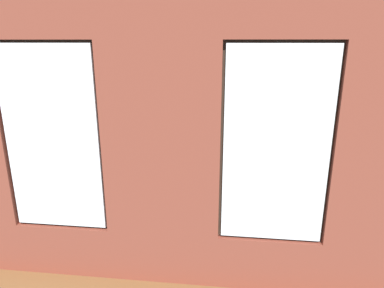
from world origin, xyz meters
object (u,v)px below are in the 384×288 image
at_px(couch_by_window, 148,223).
at_px(candle_jar, 183,161).
at_px(coffee_table, 203,166).
at_px(potted_plant_foreground_right, 95,118).
at_px(remote_gray, 196,160).
at_px(cup_ceramic, 221,159).
at_px(tv_flatscreen, 36,139).
at_px(potted_plant_corner_near_left, 318,136).
at_px(media_console, 40,170).
at_px(potted_plant_beside_window_right, 9,186).
at_px(potted_plant_by_left_couch, 299,151).
at_px(potted_plant_near_tv, 34,176).
at_px(table_plant_small, 208,159).
at_px(potted_plant_between_couches, 249,212).
at_px(couch_left, 339,183).

height_order(couch_by_window, candle_jar, couch_by_window).
relative_size(coffee_table, potted_plant_foreground_right, 0.87).
bearing_deg(remote_gray, candle_jar, -160.15).
height_order(coffee_table, cup_ceramic, cup_ceramic).
distance_m(remote_gray, tv_flatscreen, 3.04).
xyz_separation_m(couch_by_window, candle_jar, (-0.18, -2.03, 0.15)).
bearing_deg(couch_by_window, candle_jar, -95.03).
relative_size(couch_by_window, potted_plant_corner_near_left, 2.14).
xyz_separation_m(couch_by_window, tv_flatscreen, (2.59, -1.83, 0.54)).
bearing_deg(potted_plant_corner_near_left, media_console, 20.82).
bearing_deg(potted_plant_beside_window_right, candle_jar, -133.43).
height_order(potted_plant_by_left_couch, potted_plant_near_tv, potted_plant_near_tv).
relative_size(media_console, tv_flatscreen, 1.12).
distance_m(potted_plant_corner_near_left, potted_plant_foreground_right, 5.36).
distance_m(coffee_table, potted_plant_near_tv, 2.94).
xyz_separation_m(table_plant_small, media_console, (3.22, 0.20, -0.29)).
bearing_deg(tv_flatscreen, potted_plant_between_couches, 155.44).
distance_m(couch_left, candle_jar, 2.75).
bearing_deg(remote_gray, cup_ceramic, -22.47).
relative_size(remote_gray, potted_plant_beside_window_right, 0.13).
distance_m(media_console, potted_plant_corner_near_left, 6.05).
bearing_deg(cup_ceramic, coffee_table, 23.65).
relative_size(table_plant_small, potted_plant_between_couches, 0.26).
xyz_separation_m(couch_by_window, couch_left, (-2.91, -1.70, -0.00)).
bearing_deg(potted_plant_beside_window_right, potted_plant_corner_near_left, -140.20).
xyz_separation_m(potted_plant_corner_near_left, potted_plant_by_left_couch, (0.55, 0.79, -0.14)).
xyz_separation_m(coffee_table, potted_plant_by_left_couch, (-1.96, -1.04, 0.04)).
bearing_deg(media_console, coffee_table, -174.10).
relative_size(couch_by_window, media_console, 1.41).
height_order(potted_plant_by_left_couch, potted_plant_between_couches, potted_plant_between_couches).
bearing_deg(couch_by_window, potted_plant_corner_near_left, -127.56).
height_order(cup_ceramic, remote_gray, cup_ceramic).
height_order(tv_flatscreen, potted_plant_between_couches, tv_flatscreen).
relative_size(couch_by_window, potted_plant_near_tv, 1.90).
xyz_separation_m(table_plant_small, potted_plant_beside_window_right, (2.48, 2.14, 0.28)).
bearing_deg(cup_ceramic, potted_plant_corner_near_left, -142.43).
relative_size(couch_by_window, coffee_table, 1.43).
bearing_deg(candle_jar, coffee_table, -161.02).
bearing_deg(potted_plant_beside_window_right, couch_left, -159.18).
relative_size(candle_jar, tv_flatscreen, 0.12).
height_order(potted_plant_between_couches, potted_plant_near_tv, potted_plant_near_tv).
bearing_deg(cup_ceramic, potted_plant_by_left_couch, -151.35).
bearing_deg(potted_plant_by_left_couch, couch_by_window, 51.83).
xyz_separation_m(couch_by_window, potted_plant_corner_near_left, (-3.06, -3.98, 0.21)).
height_order(table_plant_small, potted_plant_between_couches, potted_plant_between_couches).
distance_m(potted_plant_foreground_right, potted_plant_beside_window_right, 4.05).
relative_size(cup_ceramic, potted_plant_between_couches, 0.11).
bearing_deg(couch_left, potted_plant_beside_window_right, -64.24).
bearing_deg(cup_ceramic, potted_plant_foreground_right, -27.04).
xyz_separation_m(candle_jar, potted_plant_corner_near_left, (-2.88, -1.95, 0.06)).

